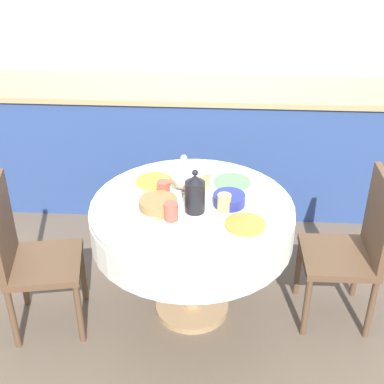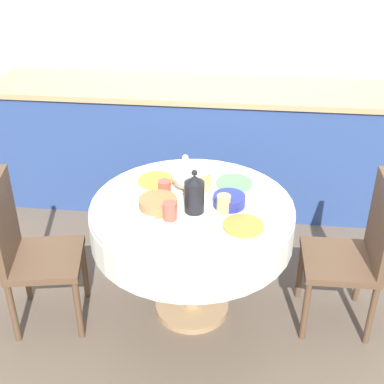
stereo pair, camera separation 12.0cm
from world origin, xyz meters
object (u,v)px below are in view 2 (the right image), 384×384
at_px(chair_right, 28,248).
at_px(coffee_carafe, 194,194).
at_px(teapot, 186,175).
at_px(chair_left, 356,250).

relative_size(chair_right, coffee_carafe, 3.80).
bearing_deg(teapot, chair_left, -8.82).
distance_m(chair_right, teapot, 0.95).
bearing_deg(coffee_carafe, teapot, 108.08).
distance_m(chair_left, coffee_carafe, 0.95).
height_order(chair_left, teapot, teapot).
height_order(coffee_carafe, teapot, coffee_carafe).
height_order(chair_right, teapot, teapot).
bearing_deg(chair_left, teapot, 80.35).
bearing_deg(teapot, chair_right, -158.40).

